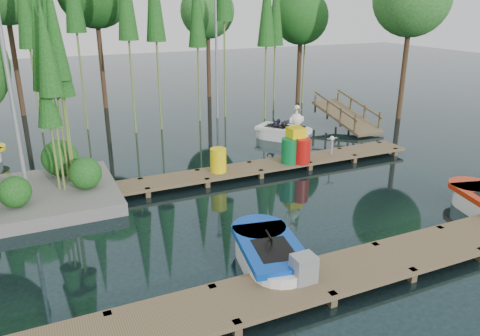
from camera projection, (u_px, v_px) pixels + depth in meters
name	position (u px, v px, depth m)	size (l,w,h in m)	color
ground_plane	(232.00, 210.00, 14.02)	(90.00, 90.00, 0.00)	#192C2F
near_dock	(316.00, 280.00, 10.09)	(18.00, 1.50, 0.50)	brown
far_dock	(229.00, 172.00, 16.47)	(15.00, 1.20, 0.50)	brown
lamp_island	(6.00, 66.00, 12.56)	(0.30, 0.30, 7.25)	gray
lamp_rear	(216.00, 35.00, 23.56)	(0.30, 0.30, 7.25)	gray
ramp	(346.00, 116.00, 22.92)	(1.50, 3.94, 1.49)	brown
boat_blue	(270.00, 256.00, 10.93)	(1.87, 3.19, 1.01)	white
boat_white_far	(282.00, 133.00, 21.15)	(2.53, 2.84, 1.25)	white
utility_cabinet	(304.00, 269.00, 9.84)	(0.50, 0.42, 0.61)	gray
yellow_barrel	(218.00, 160.00, 16.15)	(0.56, 0.56, 0.84)	yellow
drum_cluster	(297.00, 145.00, 17.15)	(1.22, 1.12, 2.10)	#0B6930
seagull_post	(332.00, 142.00, 17.98)	(0.46, 0.25, 0.73)	gray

